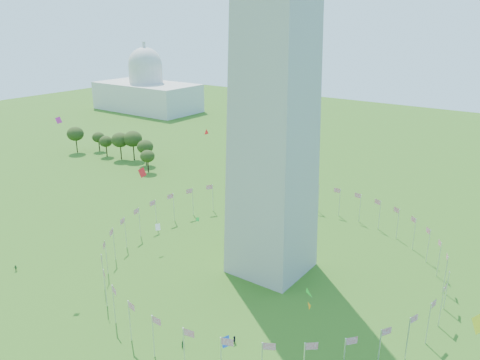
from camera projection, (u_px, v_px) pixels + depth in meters
name	position (u px, v px, depth m)	size (l,w,h in m)	color
flag_ring	(271.00, 252.00, 115.26)	(80.24, 80.24, 9.00)	silver
capitol_building	(146.00, 75.00, 308.22)	(70.00, 35.00, 46.00)	beige
kites_aloft	(245.00, 254.00, 83.49)	(109.70, 58.90, 34.19)	green
tree_line_west	(117.00, 147.00, 204.93)	(55.08, 15.74, 12.66)	#324818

